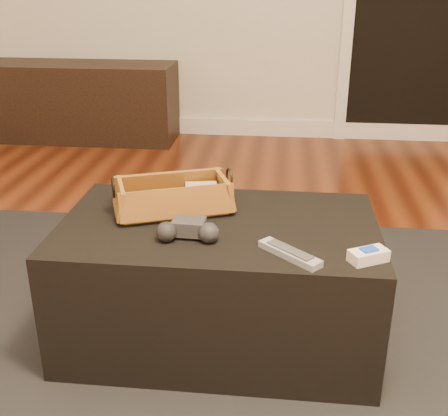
# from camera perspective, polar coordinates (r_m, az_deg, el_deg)

# --- Properties ---
(floor) EXTENTS (5.00, 5.50, 0.01)m
(floor) POSITION_cam_1_polar(r_m,az_deg,el_deg) (1.90, -8.78, -15.33)
(floor) COLOR brown
(floor) RESTS_ON ground
(baseboard) EXTENTS (5.00, 0.04, 0.12)m
(baseboard) POSITION_cam_1_polar(r_m,az_deg,el_deg) (4.33, 0.22, 8.25)
(baseboard) COLOR white
(baseboard) RESTS_ON floor
(media_cabinet) EXTENTS (1.41, 0.45, 0.55)m
(media_cabinet) POSITION_cam_1_polar(r_m,az_deg,el_deg) (4.31, -14.50, 10.41)
(media_cabinet) COLOR black
(media_cabinet) RESTS_ON floor
(area_rug) EXTENTS (2.60, 2.00, 0.01)m
(area_rug) POSITION_cam_1_polar(r_m,az_deg,el_deg) (1.94, -0.70, -13.63)
(area_rug) COLOR black
(area_rug) RESTS_ON floor
(ottoman) EXTENTS (1.00, 0.60, 0.42)m
(ottoman) POSITION_cam_1_polar(r_m,az_deg,el_deg) (1.87, -0.55, -7.38)
(ottoman) COLOR black
(ottoman) RESTS_ON area_rug
(tv_remote) EXTENTS (0.20, 0.13, 0.02)m
(tv_remote) POSITION_cam_1_polar(r_m,az_deg,el_deg) (1.84, -5.67, 0.19)
(tv_remote) COLOR black
(tv_remote) RESTS_ON wicker_basket
(cloth_bundle) EXTENTS (0.12, 0.09, 0.06)m
(cloth_bundle) POSITION_cam_1_polar(r_m,az_deg,el_deg) (1.89, -2.31, 1.54)
(cloth_bundle) COLOR tan
(cloth_bundle) RESTS_ON wicker_basket
(wicker_basket) EXTENTS (0.42, 0.32, 0.13)m
(wicker_basket) POSITION_cam_1_polar(r_m,az_deg,el_deg) (1.85, -5.17, 1.01)
(wicker_basket) COLOR #AA7626
(wicker_basket) RESTS_ON ottoman
(game_controller) EXTENTS (0.19, 0.11, 0.06)m
(game_controller) POSITION_cam_1_polar(r_m,az_deg,el_deg) (1.65, -3.66, -2.26)
(game_controller) COLOR #2C2C2E
(game_controller) RESTS_ON ottoman
(silver_remote) EXTENTS (0.18, 0.17, 0.02)m
(silver_remote) POSITION_cam_1_polar(r_m,az_deg,el_deg) (1.57, 6.70, -4.58)
(silver_remote) COLOR #A4A7AC
(silver_remote) RESTS_ON ottoman
(cream_gadget) EXTENTS (0.12, 0.10, 0.04)m
(cream_gadget) POSITION_cam_1_polar(r_m,az_deg,el_deg) (1.58, 14.46, -4.68)
(cream_gadget) COLOR white
(cream_gadget) RESTS_ON ottoman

